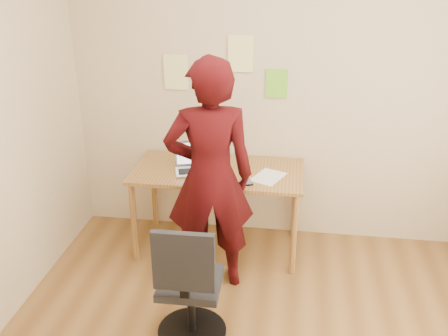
% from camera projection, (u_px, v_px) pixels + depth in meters
% --- Properties ---
extents(room, '(3.58, 3.58, 2.78)m').
position_uv_depth(room, '(259.00, 173.00, 2.57)').
color(room, brown).
rests_on(room, ground).
extents(desk, '(1.40, 0.70, 0.74)m').
position_uv_depth(desk, '(218.00, 179.00, 4.15)').
color(desk, olive).
rests_on(desk, ground).
extents(laptop, '(0.37, 0.34, 0.22)m').
position_uv_depth(laptop, '(194.00, 164.00, 4.10)').
color(laptop, '#B0B1B8').
rests_on(laptop, desk).
extents(paper_sheet, '(0.31, 0.35, 0.00)m').
position_uv_depth(paper_sheet, '(268.00, 177.00, 3.99)').
color(paper_sheet, white).
rests_on(paper_sheet, desk).
extents(phone, '(0.10, 0.14, 0.01)m').
position_uv_depth(phone, '(247.00, 182.00, 3.89)').
color(phone, black).
rests_on(phone, desk).
extents(wall_note_left, '(0.21, 0.00, 0.30)m').
position_uv_depth(wall_note_left, '(176.00, 72.00, 4.21)').
color(wall_note_left, '#FFFA98').
rests_on(wall_note_left, room).
extents(wall_note_mid, '(0.21, 0.00, 0.30)m').
position_uv_depth(wall_note_mid, '(241.00, 54.00, 4.07)').
color(wall_note_mid, '#FFFA98').
rests_on(wall_note_mid, room).
extents(wall_note_right, '(0.18, 0.00, 0.24)m').
position_uv_depth(wall_note_right, '(277.00, 84.00, 4.12)').
color(wall_note_right, '#78D630').
rests_on(wall_note_right, room).
extents(office_chair, '(0.47, 0.47, 0.90)m').
position_uv_depth(office_chair, '(189.00, 292.00, 3.21)').
color(office_chair, black).
rests_on(office_chair, ground).
extents(person, '(0.73, 0.57, 1.79)m').
position_uv_depth(person, '(210.00, 178.00, 3.61)').
color(person, '#350709').
rests_on(person, ground).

